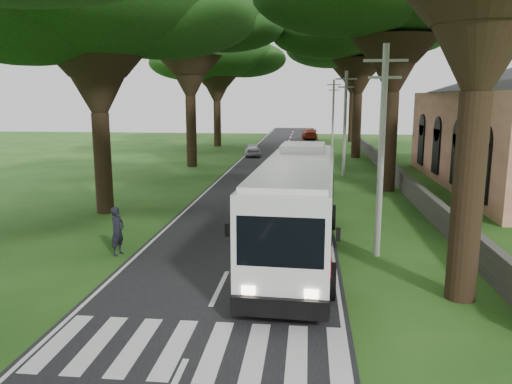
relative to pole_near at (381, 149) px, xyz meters
name	(u,v)px	position (x,y,z in m)	size (l,w,h in m)	color
ground	(207,315)	(-5.50, -6.00, -4.18)	(140.00, 140.00, 0.00)	#1D4714
road	(272,176)	(-5.50, 19.00, -4.17)	(8.00, 120.00, 0.04)	black
crosswalk	(191,350)	(-5.50, -8.00, -4.18)	(8.00, 3.00, 0.01)	silver
property_wall	(393,173)	(3.50, 18.00, -3.58)	(0.35, 50.00, 1.20)	#383533
pole_near	(381,149)	(0.00, 0.00, 0.00)	(1.60, 0.24, 8.00)	gray
pole_mid	(345,122)	(0.00, 20.00, 0.00)	(1.60, 0.24, 8.00)	gray
pole_far	(333,113)	(0.00, 40.00, 0.00)	(1.60, 0.24, 8.00)	gray
tree_l_mida	(94,5)	(-13.50, 6.00, 6.37)	(13.32, 13.32, 13.52)	black
tree_l_midb	(189,21)	(-13.00, 24.00, 8.19)	(13.34, 13.34, 15.38)	black
tree_l_far	(216,55)	(-14.00, 42.00, 6.81)	(13.90, 13.90, 14.07)	black
tree_r_midb	(360,25)	(2.00, 32.00, 8.70)	(15.39, 15.39, 16.27)	black
tree_r_far	(355,42)	(3.00, 50.00, 8.94)	(16.26, 16.26, 16.67)	black
coach_bus	(298,204)	(-3.11, -0.15, -2.16)	(3.45, 12.81, 3.75)	white
distant_car_a	(253,150)	(-8.50, 31.97, -3.49)	(1.56, 3.87, 1.32)	silver
distant_car_c	(310,134)	(-2.64, 53.65, -3.40)	(2.10, 5.17, 1.50)	#973216
pedestrian	(117,231)	(-10.07, -0.95, -3.22)	(0.70, 0.46, 1.91)	black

